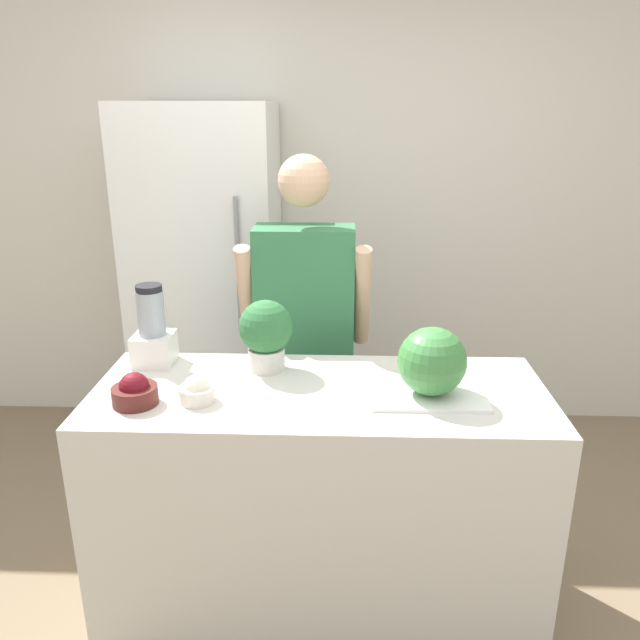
% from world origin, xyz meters
% --- Properties ---
extents(wall_back, '(8.00, 0.06, 2.60)m').
position_xyz_m(wall_back, '(0.00, 1.98, 1.30)').
color(wall_back, silver).
rests_on(wall_back, ground_plane).
extents(counter_island, '(1.61, 0.65, 0.93)m').
position_xyz_m(counter_island, '(0.00, 0.32, 0.46)').
color(counter_island, beige).
rests_on(counter_island, ground_plane).
extents(refrigerator, '(0.77, 0.66, 1.90)m').
position_xyz_m(refrigerator, '(-0.67, 1.62, 0.95)').
color(refrigerator, white).
rests_on(refrigerator, ground_plane).
extents(person, '(0.58, 0.27, 1.69)m').
position_xyz_m(person, '(-0.09, 0.97, 0.87)').
color(person, '#4C608C').
rests_on(person, ground_plane).
extents(cutting_board, '(0.39, 0.24, 0.01)m').
position_xyz_m(cutting_board, '(0.38, 0.28, 0.93)').
color(cutting_board, white).
rests_on(cutting_board, counter_island).
extents(watermelon, '(0.24, 0.24, 0.24)m').
position_xyz_m(watermelon, '(0.38, 0.28, 1.06)').
color(watermelon, '#3D7F3D').
rests_on(watermelon, cutting_board).
extents(bowl_cherries, '(0.15, 0.15, 0.11)m').
position_xyz_m(bowl_cherries, '(-0.62, 0.19, 0.97)').
color(bowl_cherries, '#511E19').
rests_on(bowl_cherries, counter_island).
extents(bowl_cream, '(0.12, 0.12, 0.10)m').
position_xyz_m(bowl_cream, '(-0.41, 0.22, 0.96)').
color(bowl_cream, beige).
rests_on(bowl_cream, counter_island).
extents(blender, '(0.15, 0.15, 0.32)m').
position_xyz_m(blender, '(-0.65, 0.54, 1.05)').
color(blender, silver).
rests_on(blender, counter_island).
extents(potted_plant, '(0.20, 0.20, 0.27)m').
position_xyz_m(potted_plant, '(-0.21, 0.50, 1.08)').
color(potted_plant, beige).
rests_on(potted_plant, counter_island).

